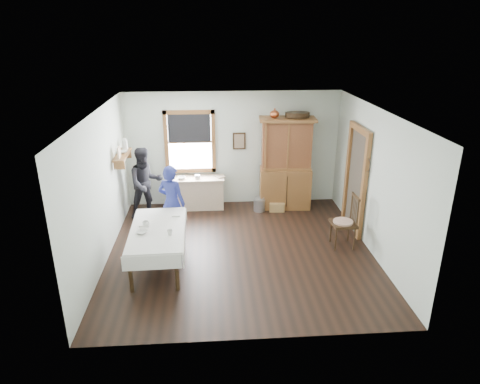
# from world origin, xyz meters

# --- Properties ---
(room) EXTENTS (5.01, 5.01, 2.70)m
(room) POSITION_xyz_m (0.00, 0.00, 1.35)
(room) COLOR black
(room) RESTS_ON ground
(window) EXTENTS (1.18, 0.07, 1.48)m
(window) POSITION_xyz_m (-1.00, 2.46, 1.63)
(window) COLOR white
(window) RESTS_ON room
(doorway) EXTENTS (0.09, 1.14, 2.22)m
(doorway) POSITION_xyz_m (2.46, 0.85, 1.16)
(doorway) COLOR #41392F
(doorway) RESTS_ON room
(wall_shelf) EXTENTS (0.24, 1.00, 0.44)m
(wall_shelf) POSITION_xyz_m (-2.37, 1.54, 1.57)
(wall_shelf) COLOR brown
(wall_shelf) RESTS_ON room
(framed_picture) EXTENTS (0.30, 0.04, 0.40)m
(framed_picture) POSITION_xyz_m (0.15, 2.46, 1.55)
(framed_picture) COLOR #362413
(framed_picture) RESTS_ON room
(rug_beater) EXTENTS (0.01, 0.27, 0.27)m
(rug_beater) POSITION_xyz_m (2.45, 0.30, 1.72)
(rug_beater) COLOR black
(rug_beater) RESTS_ON room
(work_counter) EXTENTS (1.32, 0.50, 0.75)m
(work_counter) POSITION_xyz_m (-0.89, 2.21, 0.38)
(work_counter) COLOR #CCAB8D
(work_counter) RESTS_ON room
(china_hutch) EXTENTS (1.30, 0.68, 2.15)m
(china_hutch) POSITION_xyz_m (1.21, 2.13, 1.08)
(china_hutch) COLOR brown
(china_hutch) RESTS_ON room
(dining_table) EXTENTS (1.03, 1.88, 0.74)m
(dining_table) POSITION_xyz_m (-1.50, -0.41, 0.37)
(dining_table) COLOR silver
(dining_table) RESTS_ON room
(spindle_chair) EXTENTS (0.51, 0.51, 1.07)m
(spindle_chair) POSITION_xyz_m (2.01, 0.08, 0.53)
(spindle_chair) COLOR #362413
(spindle_chair) RESTS_ON room
(pail) EXTENTS (0.33, 0.33, 0.29)m
(pail) POSITION_xyz_m (0.58, 1.91, 0.15)
(pail) COLOR #989BA0
(pail) RESTS_ON room
(wicker_basket) EXTENTS (0.37, 0.27, 0.20)m
(wicker_basket) POSITION_xyz_m (1.00, 1.89, 0.10)
(wicker_basket) COLOR #9D7647
(wicker_basket) RESTS_ON room
(woman_blue) EXTENTS (0.63, 0.54, 1.45)m
(woman_blue) POSITION_xyz_m (-1.32, 0.65, 0.72)
(woman_blue) COLOR navy
(woman_blue) RESTS_ON room
(figure_dark) EXTENTS (0.89, 0.81, 1.49)m
(figure_dark) POSITION_xyz_m (-1.99, 1.79, 0.75)
(figure_dark) COLOR black
(figure_dark) RESTS_ON room
(table_cup_a) EXTENTS (0.14, 0.14, 0.09)m
(table_cup_a) POSITION_xyz_m (-1.71, -0.30, 0.79)
(table_cup_a) COLOR silver
(table_cup_a) RESTS_ON dining_table
(table_cup_b) EXTENTS (0.12, 0.12, 0.09)m
(table_cup_b) POSITION_xyz_m (-1.26, -0.68, 0.79)
(table_cup_b) COLOR silver
(table_cup_b) RESTS_ON dining_table
(table_bowl) EXTENTS (0.27, 0.27, 0.05)m
(table_bowl) POSITION_xyz_m (-1.75, -0.59, 0.77)
(table_bowl) COLOR silver
(table_bowl) RESTS_ON dining_table
(counter_book) EXTENTS (0.24, 0.26, 0.02)m
(counter_book) POSITION_xyz_m (-0.41, 2.19, 0.76)
(counter_book) COLOR #7D6853
(counter_book) RESTS_ON work_counter
(counter_bowl) EXTENTS (0.25, 0.25, 0.06)m
(counter_bowl) POSITION_xyz_m (-1.21, 2.14, 0.78)
(counter_bowl) COLOR silver
(counter_bowl) RESTS_ON work_counter
(shelf_bowl) EXTENTS (0.22, 0.22, 0.05)m
(shelf_bowl) POSITION_xyz_m (-2.37, 1.55, 1.60)
(shelf_bowl) COLOR silver
(shelf_bowl) RESTS_ON wall_shelf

